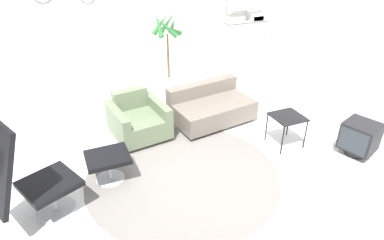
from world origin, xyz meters
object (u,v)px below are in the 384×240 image
at_px(ottoman, 108,161).
at_px(shelf_unit, 246,14).
at_px(lounge_chair, 11,168).
at_px(armchair_red, 138,121).
at_px(crt_television, 359,138).
at_px(couch_low, 211,108).
at_px(side_table, 287,119).
at_px(potted_plant, 167,52).

distance_m(ottoman, shelf_unit, 4.41).
bearing_deg(lounge_chair, armchair_red, 105.98).
height_order(crt_television, shelf_unit, shelf_unit).
bearing_deg(couch_low, ottoman, 18.33).
xyz_separation_m(armchair_red, side_table, (1.91, -1.09, 0.17)).
relative_size(lounge_chair, crt_television, 2.42).
bearing_deg(potted_plant, shelf_unit, 6.51).
height_order(ottoman, potted_plant, potted_plant).
bearing_deg(lounge_chair, couch_low, 91.41).
bearing_deg(side_table, armchair_red, 150.29).
distance_m(crt_television, shelf_unit, 3.52).
bearing_deg(shelf_unit, side_table, -108.02).
bearing_deg(side_table, lounge_chair, -176.02).
xyz_separation_m(ottoman, potted_plant, (1.63, 2.37, 0.47)).
height_order(armchair_red, couch_low, armchair_red).
bearing_deg(couch_low, side_table, 114.14).
xyz_separation_m(side_table, crt_television, (0.79, -0.60, -0.16)).
height_order(lounge_chair, shelf_unit, shelf_unit).
bearing_deg(ottoman, shelf_unit, 36.84).
relative_size(armchair_red, side_table, 1.89).
bearing_deg(lounge_chair, potted_plant, 113.08).
distance_m(lounge_chair, ottoman, 1.16).
distance_m(armchair_red, potted_plant, 1.85).
bearing_deg(ottoman, side_table, -4.21).
relative_size(crt_television, shelf_unit, 0.28).
height_order(lounge_chair, ottoman, lounge_chair).
bearing_deg(couch_low, shelf_unit, -141.45).
distance_m(lounge_chair, armchair_red, 2.14).
bearing_deg(armchair_red, side_table, 142.97).
height_order(ottoman, side_table, side_table).
height_order(crt_television, potted_plant, potted_plant).
xyz_separation_m(lounge_chair, side_table, (3.50, 0.24, -0.34)).
distance_m(couch_low, side_table, 1.31).
xyz_separation_m(crt_television, potted_plant, (-1.70, 3.16, 0.49)).
bearing_deg(shelf_unit, crt_television, -91.76).
xyz_separation_m(armchair_red, shelf_unit, (2.81, 1.67, 1.03)).
distance_m(ottoman, armchair_red, 1.10).
relative_size(lounge_chair, armchair_red, 1.51).
relative_size(ottoman, couch_low, 0.38).
xyz_separation_m(ottoman, couch_low, (1.85, 0.91, -0.06)).
relative_size(potted_plant, shelf_unit, 0.74).
relative_size(couch_low, side_table, 2.92).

